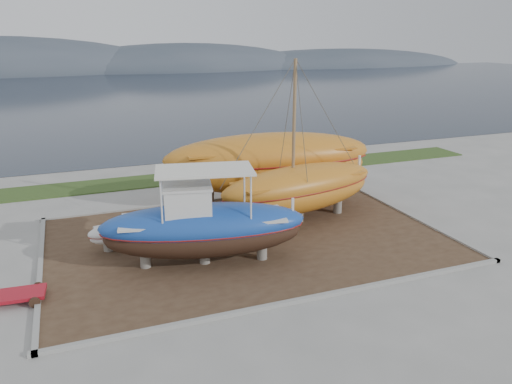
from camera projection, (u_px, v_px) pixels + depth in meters
name	position (u px, v px, depth m)	size (l,w,h in m)	color
ground	(282.00, 276.00, 20.07)	(140.00, 140.00, 0.00)	gray
dirt_patch	(248.00, 239.00, 23.62)	(18.00, 12.00, 0.06)	#422D1E
curb_frame	(248.00, 238.00, 23.60)	(18.60, 12.60, 0.15)	gray
grass_strip	(190.00, 177.00, 33.85)	(44.00, 3.00, 0.08)	#284219
sea	(111.00, 93.00, 82.37)	(260.00, 100.00, 0.04)	black
mountain_ridge	(90.00, 71.00, 131.32)	(200.00, 36.00, 20.00)	#333D49
blue_caique	(203.00, 217.00, 20.50)	(8.51, 2.66, 4.09)	#1944A0
white_dinghy	(133.00, 232.00, 22.79)	(4.09, 1.53, 1.23)	silver
orange_sailboat	(301.00, 144.00, 24.51)	(9.01, 2.66, 8.17)	#B66D1C
orange_bare_hull	(270.00, 169.00, 28.12)	(11.91, 3.57, 3.90)	#B66D1C
red_trailer	(21.00, 297.00, 18.10)	(2.59, 1.30, 0.37)	#AE1321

